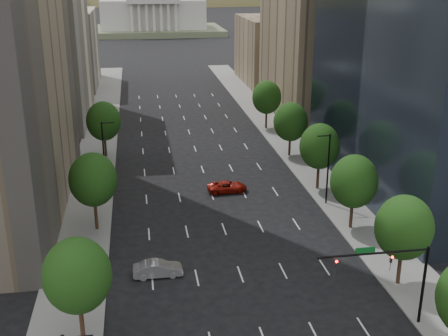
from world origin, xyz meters
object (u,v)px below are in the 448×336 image
car_silver (158,269)px  car_red_far (227,187)px  traffic_signal (396,270)px  capitol (153,13)px

car_silver → car_red_far: size_ratio=0.90×
car_silver → car_red_far: 22.31m
traffic_signal → car_silver: 21.74m
traffic_signal → car_silver: (-18.29, 10.89, -4.40)m
car_silver → car_red_far: bearing=-27.3°
traffic_signal → car_red_far: bearing=105.2°
capitol → car_silver: 209.11m
car_silver → traffic_signal: bearing=-121.8°
capitol → car_red_far: 188.99m
capitol → car_silver: (-7.76, -208.82, -7.81)m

